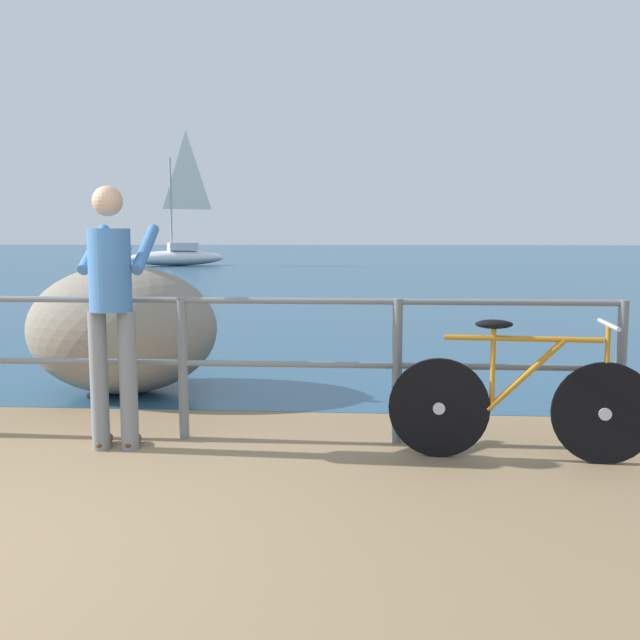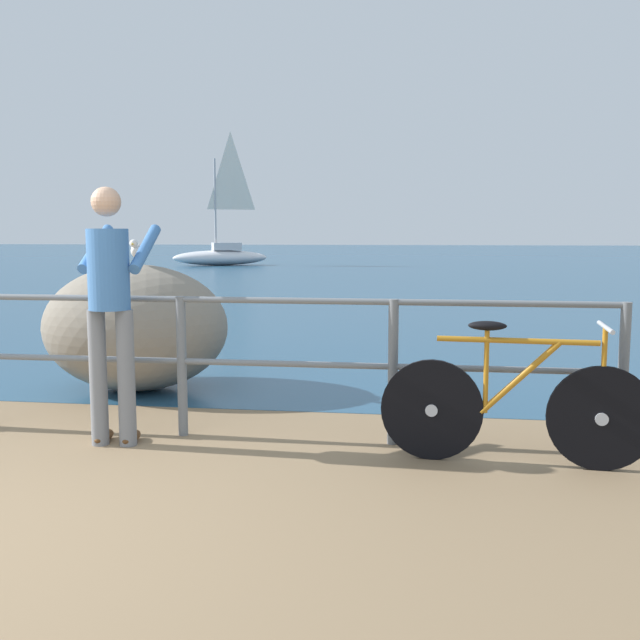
# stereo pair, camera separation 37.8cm
# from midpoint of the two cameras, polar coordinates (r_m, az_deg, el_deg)

# --- Properties ---
(ground_plane) EXTENTS (120.00, 120.00, 0.10)m
(ground_plane) POSITION_cam_midpoint_polar(r_m,az_deg,el_deg) (23.09, 2.42, 3.10)
(ground_plane) COLOR #846B4C
(sea_surface) EXTENTS (120.00, 90.00, 0.01)m
(sea_surface) POSITION_cam_midpoint_polar(r_m,az_deg,el_deg) (50.81, 5.55, 5.19)
(sea_surface) COLOR navy
(sea_surface) RESTS_ON ground_plane
(promenade_railing) EXTENTS (7.69, 0.07, 1.02)m
(promenade_railing) POSITION_cam_midpoint_polar(r_m,az_deg,el_deg) (5.50, -16.57, -2.03)
(promenade_railing) COLOR slate
(promenade_railing) RESTS_ON ground_plane
(bicycle) EXTENTS (1.70, 0.48, 0.92)m
(bicycle) POSITION_cam_midpoint_polar(r_m,az_deg,el_deg) (4.77, 17.52, -6.48)
(bicycle) COLOR black
(bicycle) RESTS_ON ground_plane
(person_at_railing) EXTENTS (0.47, 0.65, 1.78)m
(person_at_railing) POSITION_cam_midpoint_polar(r_m,az_deg,el_deg) (5.05, -14.29, 1.30)
(person_at_railing) COLOR slate
(person_at_railing) RESTS_ON ground_plane
(breakwater_boulder_main) EXTENTS (1.74, 1.47, 1.18)m
(breakwater_boulder_main) POSITION_cam_midpoint_polar(r_m,az_deg,el_deg) (6.89, -12.94, -0.58)
(breakwater_boulder_main) COLOR gray
(breakwater_boulder_main) RESTS_ON ground
(seagull) EXTENTS (0.14, 0.34, 0.23)m
(seagull) POSITION_cam_midpoint_polar(r_m,az_deg,el_deg) (6.81, -12.79, 5.50)
(seagull) COLOR gold
(seagull) RESTS_ON breakwater_boulder_main
(sailboat) EXTENTS (4.53, 3.06, 6.16)m
(sailboat) POSITION_cam_midpoint_polar(r_m,az_deg,el_deg) (33.82, -7.53, 5.53)
(sailboat) COLOR white
(sailboat) RESTS_ON sea_surface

